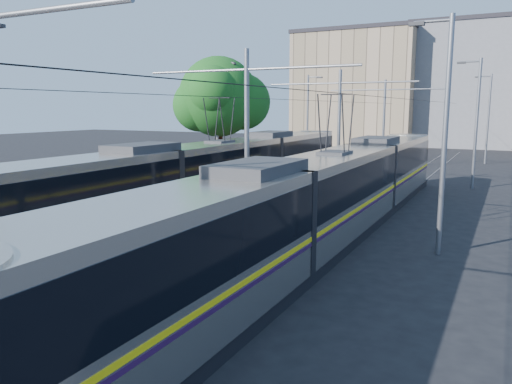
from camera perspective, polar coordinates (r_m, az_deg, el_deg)
The scene contains 13 objects.
ground at distance 14.48m, azimuth -16.38°, elevation -11.02°, with size 160.00×160.00×0.00m, color black.
platform at distance 28.78m, azimuth 7.44°, elevation -0.22°, with size 4.00×50.00×0.30m, color gray.
tactile_strip_left at distance 29.27m, azimuth 4.77°, elevation 0.29°, with size 0.70×50.00×0.01m, color gray.
tactile_strip_right at distance 28.31m, azimuth 10.21°, elevation -0.14°, with size 0.70×50.00×0.01m, color gray.
rails at distance 28.80m, azimuth 7.43°, elevation -0.49°, with size 8.71×70.00×0.03m.
tram_left at distance 25.45m, azimuth -4.12°, elevation 2.10°, with size 2.43×29.89×5.50m.
tram_right at distance 19.21m, azimuth 8.87°, elevation 0.03°, with size 2.43×32.10×5.50m.
catenary at distance 25.71m, azimuth 5.49°, elevation 8.46°, with size 9.20×70.00×7.00m.
street_lamps at distance 32.18m, azimuth 10.02°, elevation 7.96°, with size 15.18×38.22×8.00m.
shelter at distance 25.17m, azimuth 4.13°, elevation 1.53°, with size 1.00×1.20×2.28m.
tree at distance 33.24m, azimuth -3.58°, elevation 10.63°, with size 5.74×5.30×8.34m.
building_left at distance 72.46m, azimuth 11.68°, elevation 11.49°, with size 16.32×12.24×15.39m.
building_centre at distance 73.89m, azimuth 24.82°, elevation 11.01°, with size 18.36×14.28×15.98m.
Camera 1 is at (9.48, -9.74, 4.99)m, focal length 35.00 mm.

